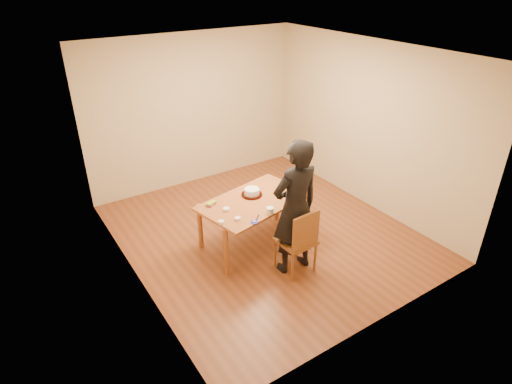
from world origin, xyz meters
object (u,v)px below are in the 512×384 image
cake_plate (252,195)px  person (295,208)px  dining_chair (296,241)px  dining_table (254,201)px  cake (252,192)px

cake_plate → person: person is taller
dining_chair → dining_table: bearing=97.7°
cake_plate → person: bearing=-83.5°
cake_plate → cake: 0.05m
dining_chair → cake_plate: 0.97m
person → dining_chair: bearing=91.4°
dining_table → person: person is taller
dining_chair → cake: size_ratio=2.04×
dining_chair → cake_plate: (-0.10, 0.91, 0.31)m
cake_plate → cake: (0.00, 0.00, 0.05)m
cake → person: 0.88m
person → dining_table: bearing=-77.0°
dining_table → cake_plate: size_ratio=5.06×
cake_plate → cake: size_ratio=1.36×
person → cake: bearing=-82.1°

